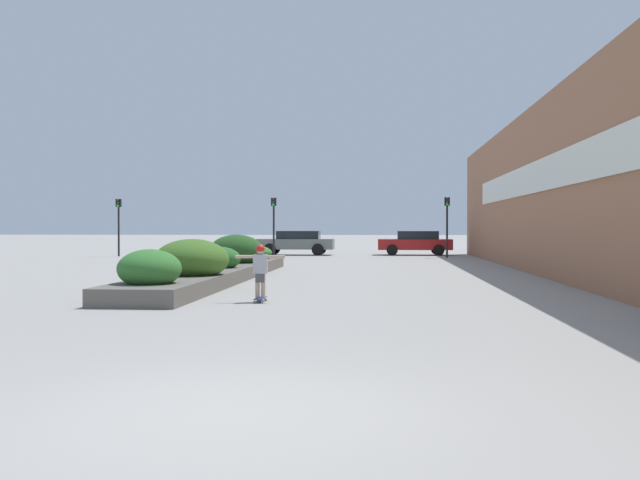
{
  "coord_description": "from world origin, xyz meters",
  "views": [
    {
      "loc": [
        1.27,
        -6.18,
        1.63
      ],
      "look_at": [
        -0.77,
        17.19,
        1.22
      ],
      "focal_mm": 40.0,
      "sensor_mm": 36.0,
      "label": 1
    }
  ],
  "objects_px": {
    "car_center_left": "(566,241)",
    "car_center_right": "(296,242)",
    "car_leftmost": "(415,242)",
    "traffic_light_left": "(274,216)",
    "skateboarder": "(260,266)",
    "traffic_light_right": "(447,216)",
    "skateboard": "(260,299)",
    "traffic_light_far_left": "(118,217)"
  },
  "relations": [
    {
      "from": "skateboard",
      "to": "car_center_left",
      "type": "xyz_separation_m",
      "value": [
        14.15,
        30.34,
        0.75
      ]
    },
    {
      "from": "car_center_right",
      "to": "traffic_light_far_left",
      "type": "bearing_deg",
      "value": 106.17
    },
    {
      "from": "skateboard",
      "to": "traffic_light_left",
      "type": "xyz_separation_m",
      "value": [
        -3.36,
        23.87,
        2.19
      ]
    },
    {
      "from": "skateboard",
      "to": "traffic_light_left",
      "type": "relative_size",
      "value": 0.23
    },
    {
      "from": "car_center_left",
      "to": "car_center_right",
      "type": "xyz_separation_m",
      "value": [
        -16.56,
        -3.85,
        -0.04
      ]
    },
    {
      "from": "car_leftmost",
      "to": "traffic_light_far_left",
      "type": "bearing_deg",
      "value": 101.21
    },
    {
      "from": "skateboarder",
      "to": "car_center_right",
      "type": "bearing_deg",
      "value": 94.49
    },
    {
      "from": "skateboarder",
      "to": "car_center_right",
      "type": "xyz_separation_m",
      "value": [
        -2.4,
        26.49,
        -0.03
      ]
    },
    {
      "from": "car_center_right",
      "to": "traffic_light_right",
      "type": "bearing_deg",
      "value": -109.59
    },
    {
      "from": "traffic_light_far_left",
      "to": "skateboard",
      "type": "bearing_deg",
      "value": -62.77
    },
    {
      "from": "skateboard",
      "to": "skateboarder",
      "type": "relative_size",
      "value": 0.64
    },
    {
      "from": "car_leftmost",
      "to": "skateboarder",
      "type": "bearing_deg",
      "value": 170.28
    },
    {
      "from": "car_center_left",
      "to": "traffic_light_far_left",
      "type": "relative_size",
      "value": 1.18
    },
    {
      "from": "traffic_light_left",
      "to": "traffic_light_far_left",
      "type": "distance_m",
      "value": 8.82
    },
    {
      "from": "skateboarder",
      "to": "car_center_right",
      "type": "distance_m",
      "value": 26.6
    },
    {
      "from": "car_center_left",
      "to": "traffic_light_far_left",
      "type": "height_order",
      "value": "traffic_light_far_left"
    },
    {
      "from": "skateboard",
      "to": "traffic_light_right",
      "type": "xyz_separation_m",
      "value": [
        6.15,
        23.45,
        2.17
      ]
    },
    {
      "from": "traffic_light_right",
      "to": "skateboard",
      "type": "bearing_deg",
      "value": -104.7
    },
    {
      "from": "traffic_light_right",
      "to": "traffic_light_far_left",
      "type": "xyz_separation_m",
      "value": [
        -18.33,
        0.21,
        -0.01
      ]
    },
    {
      "from": "car_center_left",
      "to": "car_center_right",
      "type": "height_order",
      "value": "car_center_left"
    },
    {
      "from": "skateboarder",
      "to": "car_leftmost",
      "type": "height_order",
      "value": "car_leftmost"
    },
    {
      "from": "traffic_light_left",
      "to": "traffic_light_right",
      "type": "relative_size",
      "value": 1.01
    },
    {
      "from": "skateboard",
      "to": "traffic_light_far_left",
      "type": "bearing_deg",
      "value": 116.53
    },
    {
      "from": "car_leftmost",
      "to": "traffic_light_left",
      "type": "height_order",
      "value": "traffic_light_left"
    },
    {
      "from": "car_center_right",
      "to": "car_center_left",
      "type": "bearing_deg",
      "value": -76.92
    },
    {
      "from": "car_center_left",
      "to": "traffic_light_left",
      "type": "distance_m",
      "value": 18.73
    },
    {
      "from": "car_center_left",
      "to": "car_center_right",
      "type": "bearing_deg",
      "value": 103.08
    },
    {
      "from": "traffic_light_left",
      "to": "traffic_light_right",
      "type": "xyz_separation_m",
      "value": [
        9.51,
        -0.42,
        -0.01
      ]
    },
    {
      "from": "skateboarder",
      "to": "traffic_light_left",
      "type": "relative_size",
      "value": 0.36
    },
    {
      "from": "skateboarder",
      "to": "traffic_light_far_left",
      "type": "xyz_separation_m",
      "value": [
        -12.17,
        23.66,
        1.43
      ]
    },
    {
      "from": "traffic_light_left",
      "to": "traffic_light_right",
      "type": "height_order",
      "value": "traffic_light_left"
    },
    {
      "from": "car_center_right",
      "to": "traffic_light_far_left",
      "type": "xyz_separation_m",
      "value": [
        -9.77,
        -2.83,
        1.46
      ]
    },
    {
      "from": "car_leftmost",
      "to": "traffic_light_left",
      "type": "xyz_separation_m",
      "value": [
        -7.98,
        -3.12,
        1.5
      ]
    },
    {
      "from": "skateboard",
      "to": "car_center_right",
      "type": "height_order",
      "value": "car_center_right"
    },
    {
      "from": "skateboard",
      "to": "car_center_right",
      "type": "xyz_separation_m",
      "value": [
        -2.4,
        26.49,
        0.7
      ]
    },
    {
      "from": "skateboarder",
      "to": "car_leftmost",
      "type": "relative_size",
      "value": 0.27
    },
    {
      "from": "car_center_right",
      "to": "skateboarder",
      "type": "bearing_deg",
      "value": -174.82
    },
    {
      "from": "skateboard",
      "to": "traffic_light_far_left",
      "type": "xyz_separation_m",
      "value": [
        -12.17,
        23.66,
        2.16
      ]
    },
    {
      "from": "traffic_light_right",
      "to": "skateboarder",
      "type": "bearing_deg",
      "value": -104.7
    },
    {
      "from": "skateboard",
      "to": "traffic_light_right",
      "type": "bearing_deg",
      "value": 74.6
    },
    {
      "from": "skateboarder",
      "to": "car_leftmost",
      "type": "distance_m",
      "value": 27.38
    },
    {
      "from": "skateboarder",
      "to": "car_center_right",
      "type": "height_order",
      "value": "car_center_right"
    }
  ]
}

